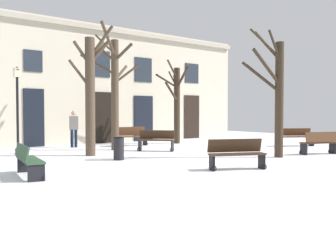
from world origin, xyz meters
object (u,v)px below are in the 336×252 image
object	(u,v)px
litter_bin	(119,148)
person_strolling	(74,127)
streetlamp	(17,100)
bench_near_center_tree	(28,160)
bench_back_to_back_right	(236,153)
tree_right_of_center	(277,93)
tree_center	(90,91)
bench_by_litter_bin	(319,143)
bench_facing_shops	(156,140)
tree_left_of_center	(177,101)
bench_far_corner	(130,136)
tree_near_facade	(114,87)
bench_back_to_back_left	(295,137)

from	to	relation	value
litter_bin	person_strolling	size ratio (longest dim) A/B	0.46
streetlamp	bench_near_center_tree	bearing A→B (deg)	-102.83
bench_near_center_tree	bench_back_to_back_right	xyz separation A→B (m)	(5.18, -2.35, 0.02)
litter_bin	bench_near_center_tree	xyz separation A→B (m)	(-3.54, -1.58, 0.03)
tree_right_of_center	person_strolling	bearing A→B (deg)	117.97
tree_center	litter_bin	bearing A→B (deg)	-83.62
bench_back_to_back_right	person_strolling	bearing A→B (deg)	120.48
tree_center	bench_by_litter_bin	size ratio (longest dim) A/B	3.12
bench_facing_shops	person_strolling	bearing A→B (deg)	168.68
tree_right_of_center	bench_back_to_back_right	size ratio (longest dim) A/B	2.78
tree_left_of_center	bench_far_corner	bearing A→B (deg)	174.58
tree_left_of_center	streetlamp	distance (m)	8.12
tree_left_of_center	litter_bin	bearing A→B (deg)	-144.18
bench_far_corner	bench_back_to_back_right	xyz separation A→B (m)	(-1.54, -8.48, -0.03)
bench_facing_shops	tree_center	bearing A→B (deg)	-133.16
tree_left_of_center	bench_facing_shops	size ratio (longest dim) A/B	2.98
tree_left_of_center	bench_facing_shops	distance (m)	4.44
tree_center	bench_facing_shops	size ratio (longest dim) A/B	3.39
tree_left_of_center	bench_facing_shops	bearing A→B (deg)	-140.55
tree_center	tree_right_of_center	bearing A→B (deg)	-41.43
tree_right_of_center	bench_far_corner	distance (m)	7.79
litter_bin	bench_facing_shops	bearing A→B (deg)	31.28
tree_near_facade	bench_back_to_back_left	bearing A→B (deg)	-24.57
tree_right_of_center	bench_by_litter_bin	xyz separation A→B (m)	(2.14, -0.42, -1.88)
tree_right_of_center	litter_bin	distance (m)	6.06
bench_back_to_back_left	tree_center	bearing A→B (deg)	-164.20
bench_back_to_back_left	bench_by_litter_bin	xyz separation A→B (m)	(-2.46, -2.76, -0.00)
bench_back_to_back_left	bench_back_to_back_right	size ratio (longest dim) A/B	1.04
bench_facing_shops	person_strolling	size ratio (longest dim) A/B	0.84
tree_right_of_center	tree_near_facade	world-z (taller)	tree_near_facade
tree_center	bench_back_to_back_left	bearing A→B (deg)	-12.96
tree_left_of_center	tree_center	xyz separation A→B (m)	(-6.13, -2.48, 0.21)
tree_left_of_center	bench_back_to_back_right	distance (m)	9.44
streetlamp	bench_back_to_back_left	bearing A→B (deg)	-22.03
tree_left_of_center	person_strolling	xyz separation A→B (m)	(-5.28, 1.14, -1.28)
tree_center	bench_back_to_back_left	distance (m)	10.27
tree_near_facade	litter_bin	distance (m)	4.28
litter_bin	tree_center	bearing A→B (deg)	96.38
bench_back_to_back_left	bench_far_corner	distance (m)	8.15
bench_facing_shops	litter_bin	bearing A→B (deg)	-99.97
bench_by_litter_bin	tree_near_facade	bearing A→B (deg)	-30.12
streetlamp	bench_near_center_tree	size ratio (longest dim) A/B	1.92
tree_near_facade	bench_back_to_back_right	xyz separation A→B (m)	(0.04, -7.14, -2.30)
bench_back_to_back_left	bench_back_to_back_right	bearing A→B (deg)	-127.70
tree_right_of_center	bench_back_to_back_right	bearing A→B (deg)	-161.42
streetlamp	bench_facing_shops	distance (m)	5.87
tree_near_facade	bench_back_to_back_right	size ratio (longest dim) A/B	3.18
tree_center	person_strolling	world-z (taller)	tree_center
streetlamp	bench_facing_shops	size ratio (longest dim) A/B	2.39
bench_far_corner	bench_near_center_tree	bearing A→B (deg)	-131.02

